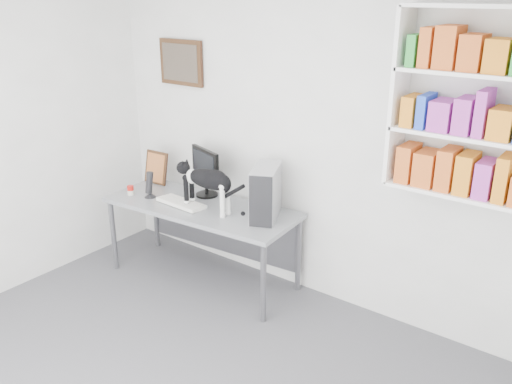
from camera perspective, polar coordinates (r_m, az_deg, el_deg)
room at (r=3.15m, az=-15.57°, el=-2.52°), size 4.01×4.01×2.70m
bookshelf at (r=3.76m, az=21.92°, el=8.48°), size 1.03×0.28×1.24m
wall_art at (r=5.23m, az=-7.89°, el=13.35°), size 0.52×0.04×0.42m
desk at (r=4.99m, az=-5.66°, el=-5.32°), size 1.82×0.83×0.74m
monitor at (r=4.99m, az=-5.28°, el=2.10°), size 0.47×0.33×0.46m
keyboard at (r=4.87m, az=-7.87°, el=-1.13°), size 0.48×0.20×0.04m
pc_tower at (r=4.49m, az=1.05°, el=-0.04°), size 0.37×0.49×0.44m
speaker at (r=5.05m, az=-11.15°, el=0.81°), size 0.14×0.14×0.25m
leaning_print at (r=5.41m, az=-10.46°, el=2.61°), size 0.27×0.12×0.33m
soup_can at (r=5.18m, az=-13.07°, el=0.17°), size 0.07×0.07×0.09m
cat at (r=4.64m, az=-5.08°, el=0.26°), size 0.65×0.20×0.40m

